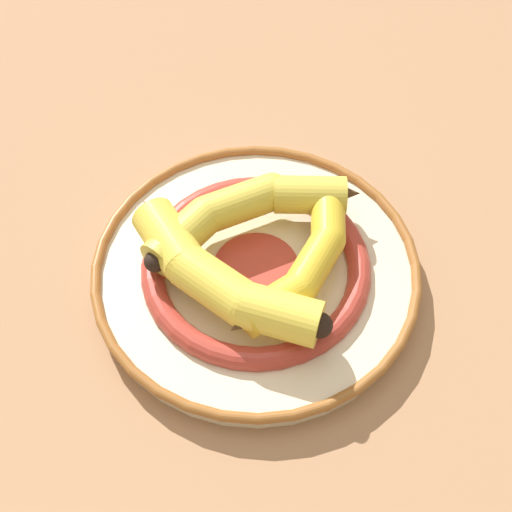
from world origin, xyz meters
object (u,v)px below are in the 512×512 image
(banana_a, at_px, (305,263))
(banana_b, at_px, (247,209))
(decorative_bowl, at_px, (256,270))
(banana_c, at_px, (216,276))

(banana_a, xyz_separation_m, banana_b, (0.08, 0.01, 0.00))
(decorative_bowl, relative_size, banana_c, 1.44)
(banana_a, relative_size, banana_c, 0.81)
(banana_a, distance_m, banana_b, 0.08)
(decorative_bowl, bearing_deg, banana_b, -23.85)
(banana_a, bearing_deg, banana_b, 69.31)
(decorative_bowl, height_order, banana_c, banana_c)
(decorative_bowl, height_order, banana_a, banana_a)
(decorative_bowl, relative_size, banana_b, 1.41)
(banana_a, height_order, banana_c, banana_c)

